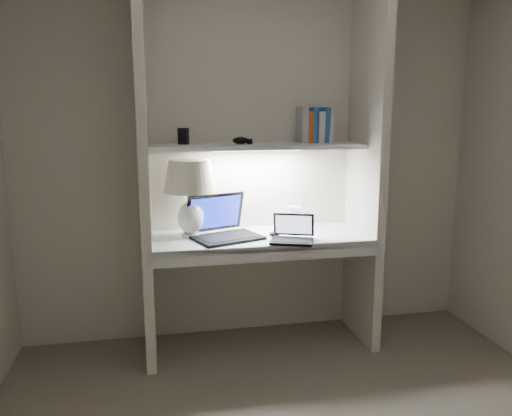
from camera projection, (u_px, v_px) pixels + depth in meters
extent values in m
cube|color=beige|center=(252.00, 159.00, 3.47)|extent=(3.20, 0.01, 2.50)
cube|color=beige|center=(144.00, 165.00, 3.06)|extent=(0.06, 0.55, 2.50)
cube|color=beige|center=(367.00, 161.00, 3.35)|extent=(0.06, 0.55, 2.50)
cube|color=white|center=(260.00, 238.00, 3.30)|extent=(1.40, 0.55, 0.04)
cube|color=silver|center=(269.00, 253.00, 3.06)|extent=(1.46, 0.03, 0.10)
cube|color=silver|center=(257.00, 146.00, 3.28)|extent=(1.40, 0.36, 0.03)
cube|color=white|center=(257.00, 150.00, 3.28)|extent=(0.60, 0.04, 0.02)
cylinder|color=white|center=(191.00, 235.00, 3.27)|extent=(0.13, 0.13, 0.02)
ellipsoid|color=white|center=(191.00, 218.00, 3.25)|extent=(0.17, 0.17, 0.21)
cylinder|color=white|center=(190.00, 199.00, 3.23)|extent=(0.03, 0.03, 0.09)
sphere|color=#FFD899|center=(190.00, 185.00, 3.21)|extent=(0.05, 0.05, 0.05)
cube|color=black|center=(228.00, 238.00, 3.20)|extent=(0.49, 0.41, 0.02)
cube|color=black|center=(228.00, 236.00, 3.20)|extent=(0.40, 0.31, 0.00)
cube|color=black|center=(215.00, 212.00, 3.32)|extent=(0.41, 0.21, 0.26)
cube|color=#1727C7|center=(215.00, 212.00, 3.31)|extent=(0.36, 0.18, 0.21)
cube|color=black|center=(292.00, 241.00, 3.11)|extent=(0.31, 0.26, 0.02)
cube|color=black|center=(292.00, 240.00, 3.11)|extent=(0.25, 0.20, 0.00)
cube|color=black|center=(294.00, 224.00, 3.20)|extent=(0.26, 0.14, 0.15)
cube|color=silver|center=(294.00, 225.00, 3.20)|extent=(0.23, 0.12, 0.12)
cube|color=silver|center=(294.00, 216.00, 3.54)|extent=(0.12, 0.11, 0.15)
ellipsoid|color=black|center=(275.00, 234.00, 3.28)|extent=(0.10, 0.08, 0.03)
torus|color=black|center=(249.00, 236.00, 3.27)|extent=(0.12, 0.12, 0.01)
cube|color=#F6FF35|center=(201.00, 240.00, 3.17)|extent=(0.09, 0.09, 0.00)
cube|color=silver|center=(328.00, 127.00, 3.45)|extent=(0.03, 0.16, 0.21)
cube|color=#265498|center=(324.00, 125.00, 3.44)|extent=(0.04, 0.16, 0.24)
cube|color=silver|center=(319.00, 127.00, 3.44)|extent=(0.04, 0.16, 0.21)
cube|color=#2869AF|center=(312.00, 125.00, 3.42)|extent=(0.03, 0.16, 0.24)
cube|color=#BE4B1A|center=(308.00, 127.00, 3.42)|extent=(0.03, 0.16, 0.21)
cube|color=#A8A7AC|center=(302.00, 125.00, 3.41)|extent=(0.04, 0.16, 0.24)
cube|color=black|center=(183.00, 136.00, 3.23)|extent=(0.07, 0.07, 0.11)
ellipsoid|color=black|center=(241.00, 141.00, 3.25)|extent=(0.13, 0.11, 0.05)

